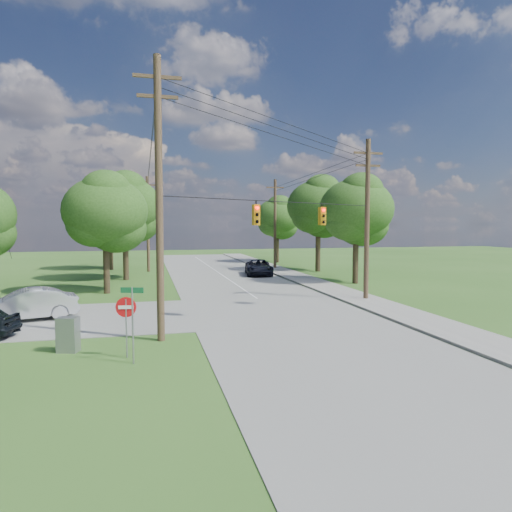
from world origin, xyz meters
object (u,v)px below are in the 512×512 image
object	(u,v)px
car_cross_silver	(26,305)
do_not_enter_sign	(126,313)
pole_north_w	(148,223)
pole_sw	(159,195)
control_cabinet	(68,335)
pole_ne	(367,217)
pole_north_e	(275,223)
car_main_north	(259,267)

from	to	relation	value
car_cross_silver	do_not_enter_sign	xyz separation A→B (m)	(5.33, -7.98, 0.83)
pole_north_w	pole_sw	bearing A→B (deg)	-89.23
car_cross_silver	control_cabinet	distance (m)	7.33
control_cabinet	car_cross_silver	bearing A→B (deg)	131.01
pole_sw	pole_ne	world-z (taller)	pole_sw
pole_ne	control_cabinet	distance (m)	19.70
pole_sw	control_cabinet	distance (m)	6.67
pole_north_e	pole_north_w	bearing A→B (deg)	180.00
car_main_north	car_cross_silver	bearing A→B (deg)	-124.17
pole_sw	car_main_north	size ratio (longest dim) A/B	2.23
pole_sw	control_cabinet	bearing A→B (deg)	-165.21
pole_sw	pole_north_e	size ratio (longest dim) A/B	1.20
pole_north_w	control_cabinet	xyz separation A→B (m)	(-3.19, -30.55, -4.44)
pole_ne	do_not_enter_sign	size ratio (longest dim) A/B	4.57
pole_ne	control_cabinet	world-z (taller)	pole_ne
pole_north_e	do_not_enter_sign	bearing A→B (deg)	-114.95
pole_sw	do_not_enter_sign	size ratio (longest dim) A/B	5.22
pole_north_w	do_not_enter_sign	bearing A→B (deg)	-91.67
car_cross_silver	pole_north_e	bearing A→B (deg)	123.42
pole_sw	pole_north_e	world-z (taller)	pole_sw
car_cross_silver	car_main_north	xyz separation A→B (m)	(16.76, 17.70, -0.07)
pole_north_e	control_cabinet	size ratio (longest dim) A/B	7.25
pole_north_e	pole_ne	bearing A→B (deg)	-90.00
car_main_north	control_cabinet	distance (m)	27.94
control_cabinet	pole_north_w	bearing A→B (deg)	100.28
pole_ne	car_main_north	distance (m)	16.84
pole_north_e	do_not_enter_sign	size ratio (longest dim) A/B	4.35
car_main_north	do_not_enter_sign	world-z (taller)	do_not_enter_sign
pole_north_e	car_main_north	size ratio (longest dim) A/B	1.85
pole_ne	do_not_enter_sign	distance (m)	18.21
pole_ne	car_cross_silver	distance (m)	20.77
car_cross_silver	do_not_enter_sign	size ratio (longest dim) A/B	2.16
car_main_north	do_not_enter_sign	size ratio (longest dim) A/B	2.34
pole_north_w	car_main_north	xyz separation A→B (m)	(10.50, -6.19, -4.35)
pole_north_e	do_not_enter_sign	distance (m)	35.32
do_not_enter_sign	pole_north_e	bearing A→B (deg)	71.42
pole_sw	car_main_north	world-z (taller)	pole_sw
car_cross_silver	car_main_north	bearing A→B (deg)	120.14
pole_sw	pole_ne	distance (m)	15.51
pole_sw	do_not_enter_sign	xyz separation A→B (m)	(-1.33, -2.27, -4.55)
pole_sw	do_not_enter_sign	bearing A→B (deg)	-120.36
do_not_enter_sign	pole_sw	bearing A→B (deg)	66.01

